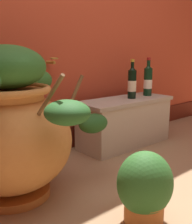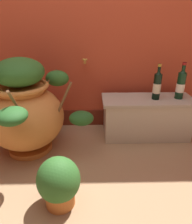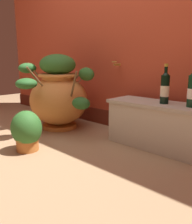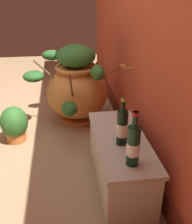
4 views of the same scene
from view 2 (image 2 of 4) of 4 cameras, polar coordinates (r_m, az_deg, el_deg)
The scene contains 6 objects.
ground_plane at distance 1.46m, azimuth -4.67°, elevation -24.38°, with size 7.00×7.00×0.00m, color #9E7A56.
terracotta_urn at distance 1.83m, azimuth -19.10°, elevation 0.38°, with size 0.91×1.15×0.83m.
stone_ledge at distance 2.09m, azimuth 13.92°, elevation -1.07°, with size 0.88×0.35×0.40m.
wine_bottle_left at distance 1.98m, azimuth 16.83°, elevation 7.31°, with size 0.07×0.07×0.33m.
wine_bottle_middle at distance 2.07m, azimuth 22.78°, elevation 7.36°, with size 0.08×0.08×0.34m.
potted_shrub at distance 1.35m, azimuth -10.40°, elevation -19.00°, with size 0.27×0.26×0.35m.
Camera 2 is at (0.09, -0.95, 1.10)m, focal length 32.50 mm.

